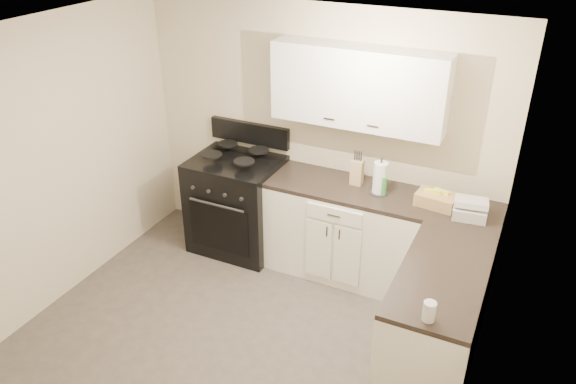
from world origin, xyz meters
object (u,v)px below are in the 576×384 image
at_px(knife_block, 357,172).
at_px(wicker_basket, 436,200).
at_px(paper_towel, 380,178).
at_px(countertop_grill, 470,211).
at_px(stove, 238,206).

xyz_separation_m(knife_block, wicker_basket, (0.76, -0.09, -0.06)).
relative_size(knife_block, wicker_basket, 0.71).
height_order(knife_block, paper_towel, paper_towel).
relative_size(wicker_basket, countertop_grill, 1.24).
distance_m(stove, knife_block, 1.36).
bearing_deg(paper_towel, knife_block, 160.45).
relative_size(stove, wicker_basket, 3.15).
distance_m(knife_block, paper_towel, 0.26).
relative_size(stove, paper_towel, 3.54).
height_order(knife_block, countertop_grill, knife_block).
relative_size(paper_towel, wicker_basket, 0.89).
bearing_deg(countertop_grill, knife_block, 164.32).
height_order(paper_towel, countertop_grill, paper_towel).
height_order(stove, paper_towel, paper_towel).
height_order(stove, countertop_grill, countertop_grill).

